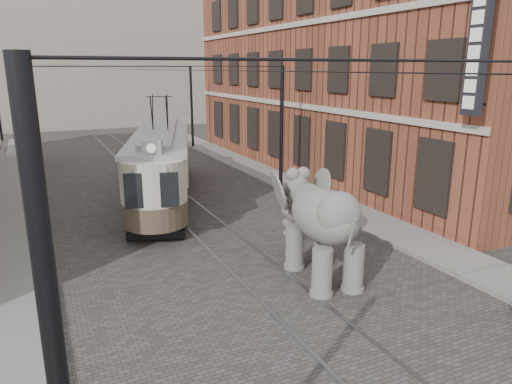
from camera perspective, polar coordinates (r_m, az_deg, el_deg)
ground at (r=16.01m, az=-3.26°, el=-6.72°), size 120.00×120.00×0.00m
tram_rails at (r=16.01m, az=-3.26°, el=-6.68°), size 1.54×80.00×0.02m
sidewalk_right at (r=18.93m, az=13.84°, el=-3.46°), size 2.00×60.00×0.15m
sidewalk_left at (r=15.02m, az=-27.24°, el=-9.63°), size 2.00×60.00×0.15m
brick_building at (r=28.19m, az=10.96°, el=14.83°), size 8.00×26.00×12.00m
distant_block at (r=54.12m, az=-20.20°, el=15.16°), size 28.00×10.00×14.00m
catenary at (r=19.78m, az=-9.44°, el=6.27°), size 11.00×30.20×6.00m
tram at (r=21.88m, az=-11.41°, el=5.26°), size 5.84×12.02×4.69m
elephant at (r=13.34m, az=8.20°, el=-4.62°), size 3.21×5.08×2.94m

